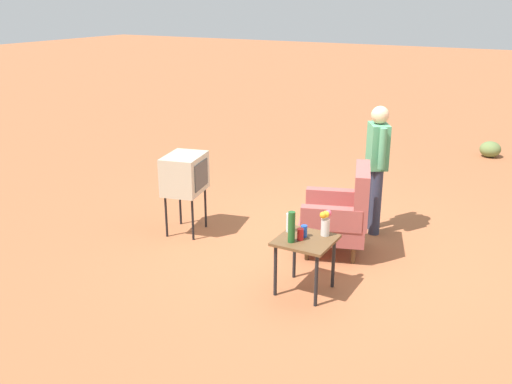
{
  "coord_description": "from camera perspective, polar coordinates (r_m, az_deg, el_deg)",
  "views": [
    {
      "loc": [
        6.06,
        2.23,
        2.9
      ],
      "look_at": [
        0.34,
        -0.95,
        0.65
      ],
      "focal_mm": 39.98,
      "sensor_mm": 36.0,
      "label": 1
    }
  ],
  "objects": [
    {
      "name": "shrub_near",
      "position": [
        11.73,
        22.39,
        3.98
      ],
      "size": [
        0.39,
        0.39,
        0.3
      ],
      "primitive_type": "ellipsoid",
      "color": "olive",
      "rests_on": "ground"
    },
    {
      "name": "soda_can_red",
      "position": [
        5.73,
        4.45,
        -4.24
      ],
      "size": [
        0.07,
        0.07,
        0.12
      ],
      "primitive_type": "cylinder",
      "color": "red",
      "rests_on": "side_table"
    },
    {
      "name": "soda_can_blue",
      "position": [
        5.8,
        4.82,
        -3.92
      ],
      "size": [
        0.07,
        0.07,
        0.12
      ],
      "primitive_type": "cylinder",
      "color": "blue",
      "rests_on": "side_table"
    },
    {
      "name": "bottle_short_clear",
      "position": [
        5.9,
        3.35,
        -3.07
      ],
      "size": [
        0.06,
        0.06,
        0.2
      ],
      "primitive_type": "cylinder",
      "color": "silver",
      "rests_on": "side_table"
    },
    {
      "name": "ground_plane",
      "position": [
        7.08,
        8.09,
        -5.42
      ],
      "size": [
        60.0,
        60.0,
        0.0
      ],
      "primitive_type": "plane",
      "color": "#A05B38"
    },
    {
      "name": "armchair",
      "position": [
        6.74,
        8.53,
        -2.12
      ],
      "size": [
        0.97,
        0.98,
        1.06
      ],
      "color": "brown",
      "rests_on": "ground"
    },
    {
      "name": "tv_on_stand",
      "position": [
        7.22,
        -7.13,
        1.78
      ],
      "size": [
        0.68,
        0.56,
        1.03
      ],
      "color": "black",
      "rests_on": "ground"
    },
    {
      "name": "flower_vase",
      "position": [
        5.83,
        6.96,
        -2.98
      ],
      "size": [
        0.14,
        0.1,
        0.27
      ],
      "color": "silver",
      "rests_on": "side_table"
    },
    {
      "name": "bottle_wine_green",
      "position": [
        5.64,
        3.58,
        -3.52
      ],
      "size": [
        0.07,
        0.07,
        0.32
      ],
      "primitive_type": "cylinder",
      "color": "#1E5623",
      "rests_on": "side_table"
    },
    {
      "name": "side_table",
      "position": [
        5.81,
        4.96,
        -5.45
      ],
      "size": [
        0.56,
        0.56,
        0.59
      ],
      "color": "black",
      "rests_on": "ground"
    },
    {
      "name": "person_standing",
      "position": [
        7.31,
        11.99,
        3.0
      ],
      "size": [
        0.51,
        0.37,
        1.64
      ],
      "color": "#2D3347",
      "rests_on": "ground"
    }
  ]
}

